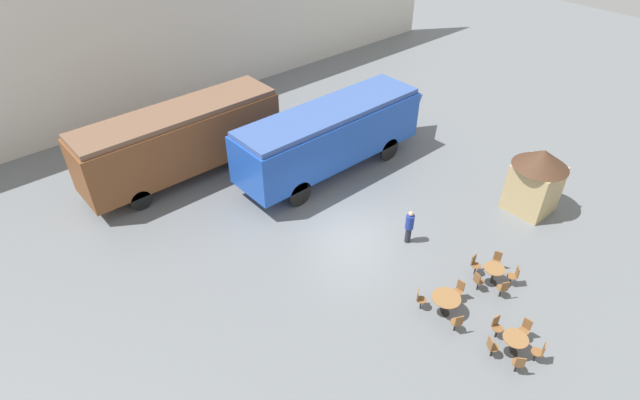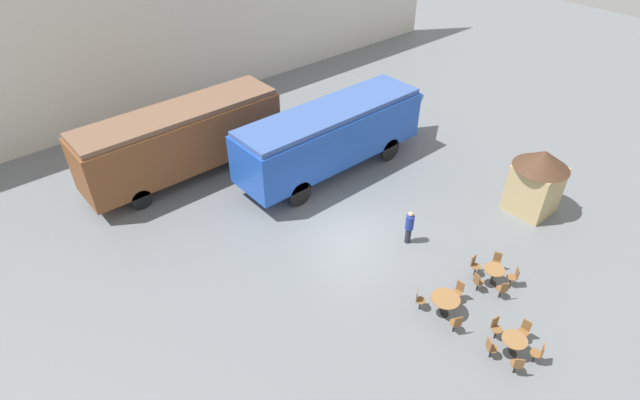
# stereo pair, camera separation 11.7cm
# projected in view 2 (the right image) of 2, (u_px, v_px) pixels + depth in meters

# --- Properties ---
(ground_plane) EXTENTS (80.00, 80.00, 0.00)m
(ground_plane) POSITION_uv_depth(u_px,v_px,m) (349.00, 235.00, 20.83)
(ground_plane) COLOR slate
(backdrop_wall) EXTENTS (44.00, 0.15, 9.00)m
(backdrop_wall) POSITION_uv_depth(u_px,v_px,m) (159.00, 33.00, 27.59)
(backdrop_wall) COLOR silver
(backdrop_wall) RESTS_ON ground_plane
(passenger_coach_wooden) EXTENTS (9.61, 2.56, 3.45)m
(passenger_coach_wooden) POSITION_uv_depth(u_px,v_px,m) (182.00, 138.00, 23.30)
(passenger_coach_wooden) COLOR brown
(passenger_coach_wooden) RESTS_ON ground_plane
(streamlined_locomotive) EXTENTS (11.66, 2.67, 3.34)m
(streamlined_locomotive) POSITION_uv_depth(u_px,v_px,m) (342.00, 129.00, 23.94)
(streamlined_locomotive) COLOR blue
(streamlined_locomotive) RESTS_ON ground_plane
(cafe_table_near) EXTENTS (0.76, 0.76, 0.75)m
(cafe_table_near) POSITION_uv_depth(u_px,v_px,m) (493.00, 273.00, 18.25)
(cafe_table_near) COLOR black
(cafe_table_near) RESTS_ON ground_plane
(cafe_table_mid) EXTENTS (1.00, 1.00, 0.78)m
(cafe_table_mid) POSITION_uv_depth(u_px,v_px,m) (445.00, 301.00, 17.07)
(cafe_table_mid) COLOR black
(cafe_table_mid) RESTS_ON ground_plane
(cafe_table_far) EXTENTS (0.80, 0.80, 0.73)m
(cafe_table_far) POSITION_uv_depth(u_px,v_px,m) (514.00, 343.00, 15.79)
(cafe_table_far) COLOR black
(cafe_table_far) RESTS_ON ground_plane
(cafe_chair_0) EXTENTS (0.40, 0.38, 0.87)m
(cafe_chair_0) POSITION_uv_depth(u_px,v_px,m) (497.00, 261.00, 18.83)
(cafe_chair_0) COLOR black
(cafe_chair_0) RESTS_ON ground_plane
(cafe_chair_1) EXTENTS (0.36, 0.37, 0.87)m
(cafe_chair_1) POSITION_uv_depth(u_px,v_px,m) (475.00, 264.00, 18.70)
(cafe_chair_1) COLOR black
(cafe_chair_1) RESTS_ON ground_plane
(cafe_chair_2) EXTENTS (0.38, 0.36, 0.87)m
(cafe_chair_2) POSITION_uv_depth(u_px,v_px,m) (478.00, 281.00, 18.00)
(cafe_chair_2) COLOR black
(cafe_chair_2) RESTS_ON ground_plane
(cafe_chair_3) EXTENTS (0.39, 0.40, 0.87)m
(cafe_chair_3) POSITION_uv_depth(u_px,v_px,m) (503.00, 289.00, 17.69)
(cafe_chair_3) COLOR black
(cafe_chair_3) RESTS_ON ground_plane
(cafe_chair_4) EXTENTS (0.40, 0.40, 0.87)m
(cafe_chair_4) POSITION_uv_depth(u_px,v_px,m) (514.00, 276.00, 18.21)
(cafe_chair_4) COLOR black
(cafe_chair_4) RESTS_ON ground_plane
(cafe_chair_5) EXTENTS (0.36, 0.36, 0.87)m
(cafe_chair_5) POSITION_uv_depth(u_px,v_px,m) (458.00, 290.00, 17.64)
(cafe_chair_5) COLOR black
(cafe_chair_5) RESTS_ON ground_plane
(cafe_chair_6) EXTENTS (0.40, 0.40, 0.87)m
(cafe_chair_6) POSITION_uv_depth(u_px,v_px,m) (419.00, 299.00, 17.33)
(cafe_chair_6) COLOR black
(cafe_chair_6) RESTS_ON ground_plane
(cafe_chair_7) EXTENTS (0.38, 0.40, 0.87)m
(cafe_chair_7) POSITION_uv_depth(u_px,v_px,m) (456.00, 323.00, 16.48)
(cafe_chair_7) COLOR black
(cafe_chair_7) RESTS_ON ground_plane
(cafe_chair_8) EXTENTS (0.41, 0.40, 0.87)m
(cafe_chair_8) POSITION_uv_depth(u_px,v_px,m) (517.00, 365.00, 15.21)
(cafe_chair_8) COLOR black
(cafe_chair_8) RESTS_ON ground_plane
(cafe_chair_9) EXTENTS (0.38, 0.40, 0.87)m
(cafe_chair_9) POSITION_uv_depth(u_px,v_px,m) (539.00, 353.00, 15.55)
(cafe_chair_9) COLOR black
(cafe_chair_9) RESTS_ON ground_plane
(cafe_chair_10) EXTENTS (0.37, 0.36, 0.87)m
(cafe_chair_10) POSITION_uv_depth(u_px,v_px,m) (524.00, 330.00, 16.26)
(cafe_chair_10) COLOR black
(cafe_chair_10) RESTS_ON ground_plane
(cafe_chair_11) EXTENTS (0.36, 0.38, 0.87)m
(cafe_chair_11) POSITION_uv_depth(u_px,v_px,m) (496.00, 326.00, 16.37)
(cafe_chair_11) COLOR black
(cafe_chair_11) RESTS_ON ground_plane
(cafe_chair_12) EXTENTS (0.40, 0.39, 0.87)m
(cafe_chair_12) POSITION_uv_depth(u_px,v_px,m) (490.00, 347.00, 15.71)
(cafe_chair_12) COLOR black
(cafe_chair_12) RESTS_ON ground_plane
(visitor_person) EXTENTS (0.34, 0.34, 1.55)m
(visitor_person) POSITION_uv_depth(u_px,v_px,m) (409.00, 226.00, 19.98)
(visitor_person) COLOR #262633
(visitor_person) RESTS_ON ground_plane
(ticket_kiosk) EXTENTS (2.34, 2.34, 3.00)m
(ticket_kiosk) POSITION_uv_depth(u_px,v_px,m) (538.00, 178.00, 21.23)
(ticket_kiosk) COLOR tan
(ticket_kiosk) RESTS_ON ground_plane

